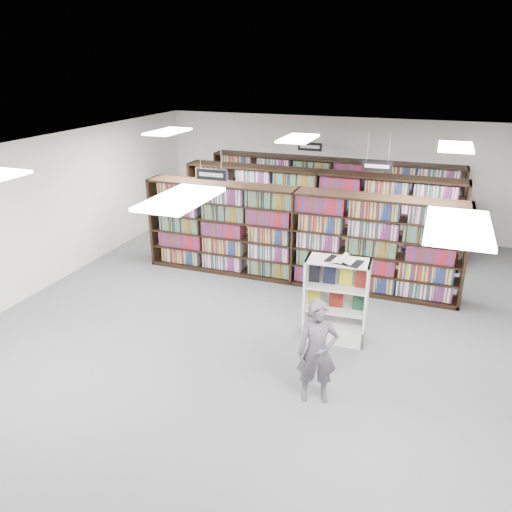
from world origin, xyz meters
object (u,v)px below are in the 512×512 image
(bookshelf_row_near, at_px, (295,237))
(open_book, at_px, (344,260))
(shopper, at_px, (317,352))
(endcap_display, at_px, (335,313))

(bookshelf_row_near, bearing_deg, open_book, -56.55)
(bookshelf_row_near, bearing_deg, shopper, -69.61)
(open_book, bearing_deg, endcap_display, 150.34)
(bookshelf_row_near, relative_size, open_book, 10.80)
(open_book, height_order, shopper, open_book)
(open_book, distance_m, shopper, 1.89)
(endcap_display, bearing_deg, shopper, -90.15)
(bookshelf_row_near, height_order, open_book, bookshelf_row_near)
(bookshelf_row_near, height_order, shopper, bookshelf_row_near)
(endcap_display, xyz_separation_m, shopper, (0.10, -1.82, 0.30))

